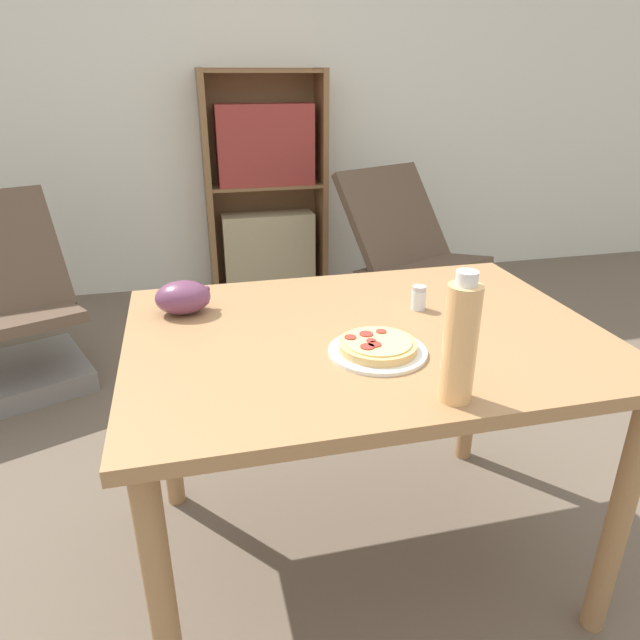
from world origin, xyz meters
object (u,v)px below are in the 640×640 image
object	(u,v)px
lounge_chair_far	(410,274)
bookshelf	(266,195)
grape_bunch	(183,297)
salt_shaker	(419,298)
drink_bottle	(460,342)
lounge_chair_near	(6,329)
pizza_on_plate	(378,348)

from	to	relation	value
lounge_chair_far	bookshelf	size ratio (longest dim) A/B	0.67
grape_bunch	bookshelf	xyz separation A→B (m)	(0.57, 2.26, -0.17)
grape_bunch	lounge_chair_far	size ratio (longest dim) A/B	0.16
grape_bunch	salt_shaker	world-z (taller)	grape_bunch
salt_shaker	drink_bottle	bearing A→B (deg)	-103.72
salt_shaker	lounge_chair_near	distance (m)	2.08
grape_bunch	salt_shaker	bearing A→B (deg)	-11.22
lounge_chair_far	pizza_on_plate	bearing A→B (deg)	-139.18
grape_bunch	lounge_chair_near	size ratio (longest dim) A/B	0.16
pizza_on_plate	salt_shaker	bearing A→B (deg)	49.72
drink_bottle	lounge_chair_far	world-z (taller)	drink_bottle
grape_bunch	drink_bottle	distance (m)	0.81
drink_bottle	lounge_chair_near	world-z (taller)	drink_bottle
lounge_chair_near	lounge_chair_far	world-z (taller)	same
grape_bunch	lounge_chair_near	world-z (taller)	lounge_chair_near
lounge_chair_near	salt_shaker	bearing A→B (deg)	-63.88
pizza_on_plate	grape_bunch	xyz separation A→B (m)	(-0.45, 0.37, 0.03)
pizza_on_plate	drink_bottle	size ratio (longest dim) A/B	0.85
drink_bottle	salt_shaker	distance (m)	0.50
grape_bunch	bookshelf	distance (m)	2.34
pizza_on_plate	bookshelf	xyz separation A→B (m)	(0.12, 2.63, -0.14)
grape_bunch	drink_bottle	bearing A→B (deg)	-48.48
grape_bunch	salt_shaker	size ratio (longest dim) A/B	2.20
pizza_on_plate	bookshelf	world-z (taller)	bookshelf
drink_bottle	lounge_chair_far	distance (m)	2.34
salt_shaker	bookshelf	distance (m)	2.40
lounge_chair_near	bookshelf	xyz separation A→B (m)	(1.42, 1.05, 0.37)
salt_shaker	lounge_chair_near	size ratio (longest dim) A/B	0.07
salt_shaker	lounge_chair_far	xyz separation A→B (m)	(0.67, 1.64, -0.53)
pizza_on_plate	drink_bottle	world-z (taller)	drink_bottle
lounge_chair_far	bookshelf	world-z (taller)	bookshelf
grape_bunch	pizza_on_plate	bearing A→B (deg)	-39.59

